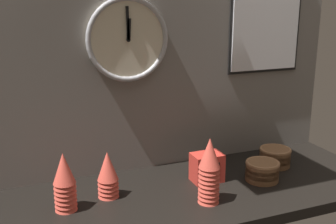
# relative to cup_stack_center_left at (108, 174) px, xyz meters

# --- Properties ---
(ground_plane) EXTENTS (1.60, 0.56, 0.04)m
(ground_plane) POSITION_rel_cup_stack_center_left_xyz_m (0.24, -0.05, -0.10)
(ground_plane) COLOR black
(wall_tiled_back) EXTENTS (1.60, 0.03, 1.05)m
(wall_tiled_back) POSITION_rel_cup_stack_center_left_xyz_m (0.24, 0.21, 0.44)
(wall_tiled_back) COLOR slate
(wall_tiled_back) RESTS_ON ground_plane
(cup_stack_center_left) EXTENTS (0.07, 0.07, 0.17)m
(cup_stack_center_left) POSITION_rel_cup_stack_center_left_xyz_m (0.00, 0.00, 0.00)
(cup_stack_center_left) COLOR #DB4C3D
(cup_stack_center_left) RESTS_ON ground_plane
(cup_stack_center_right) EXTENTS (0.07, 0.07, 0.23)m
(cup_stack_center_right) POSITION_rel_cup_stack_center_left_xyz_m (0.31, -0.17, 0.03)
(cup_stack_center_right) COLOR #DB4C3D
(cup_stack_center_right) RESTS_ON ground_plane
(cup_stack_left) EXTENTS (0.07, 0.07, 0.20)m
(cup_stack_left) POSITION_rel_cup_stack_center_left_xyz_m (-0.15, -0.04, 0.02)
(cup_stack_left) COLOR #DB4C3D
(cup_stack_left) RESTS_ON ground_plane
(bowl_stack_right) EXTENTS (0.13, 0.13, 0.08)m
(bowl_stack_right) POSITION_rel_cup_stack_center_left_xyz_m (0.58, -0.09, -0.04)
(bowl_stack_right) COLOR brown
(bowl_stack_right) RESTS_ON ground_plane
(bowl_stack_far_right) EXTENTS (0.13, 0.13, 0.08)m
(bowl_stack_far_right) POSITION_rel_cup_stack_center_left_xyz_m (0.71, 0.02, -0.04)
(bowl_stack_far_right) COLOR brown
(bowl_stack_far_right) RESTS_ON ground_plane
(wall_clock) EXTENTS (0.32, 0.03, 0.32)m
(wall_clock) POSITION_rel_cup_stack_center_left_xyz_m (0.14, 0.18, 0.44)
(wall_clock) COLOR beige
(menu_board) EXTENTS (0.35, 0.01, 0.52)m
(menu_board) POSITION_rel_cup_stack_center_left_xyz_m (0.75, 0.19, 0.54)
(menu_board) COLOR black
(napkin_dispenser) EXTENTS (0.12, 0.09, 0.11)m
(napkin_dispenser) POSITION_rel_cup_stack_center_left_xyz_m (0.38, -0.01, -0.03)
(napkin_dispenser) COLOR red
(napkin_dispenser) RESTS_ON ground_plane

